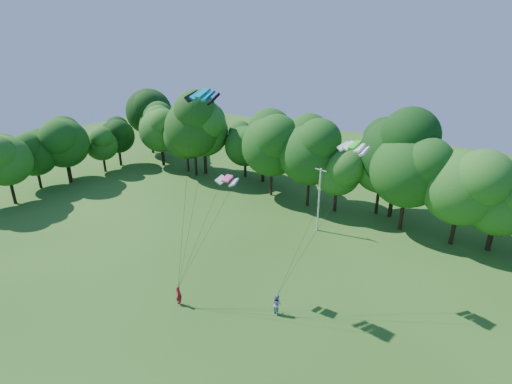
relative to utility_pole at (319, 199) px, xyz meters
The scene contains 9 objects.
utility_pole is the anchor object (origin of this frame).
kite_flyer_left 20.81m from the utility_pole, 99.60° to the right, with size 0.70×0.46×1.92m, color maroon.
kite_flyer_right 17.06m from the utility_pole, 74.79° to the right, with size 0.93×0.73×1.92m, color #93A2CD.
kite_teal 22.07m from the utility_pole, 99.12° to the right, with size 3.02×1.45×0.73m.
kite_green 15.69m from the utility_pole, 51.78° to the right, with size 2.83×1.78×0.61m.
kite_pink 17.18m from the utility_pole, 94.58° to the right, with size 2.07×1.14×0.44m.
tree_back_west 27.75m from the utility_pole, 166.48° to the left, with size 10.46×10.46×15.21m.
tree_back_center 12.41m from the utility_pole, 57.09° to the left, with size 10.78×10.78×15.67m.
tree_flank_west 43.30m from the utility_pole, behind, with size 6.18×6.18×8.99m.
Camera 1 is at (17.86, -12.90, 22.94)m, focal length 28.00 mm.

